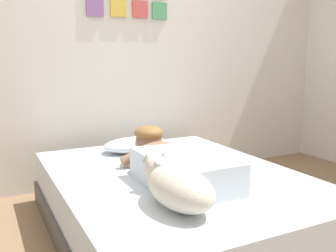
# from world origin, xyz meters

# --- Properties ---
(ground_plane) EXTENTS (12.79, 12.79, 0.00)m
(ground_plane) POSITION_xyz_m (0.00, 0.00, 0.00)
(ground_plane) COLOR #8C6B4C
(back_wall) EXTENTS (4.40, 0.12, 2.50)m
(back_wall) POSITION_xyz_m (0.00, 1.40, 1.25)
(back_wall) COLOR silver
(back_wall) RESTS_ON ground
(bed) EXTENTS (1.49, 1.95, 0.40)m
(bed) POSITION_xyz_m (-0.15, 0.18, 0.20)
(bed) COLOR #4C4742
(bed) RESTS_ON ground
(pillow) EXTENTS (0.52, 0.32, 0.11)m
(pillow) POSITION_xyz_m (-0.16, 0.82, 0.45)
(pillow) COLOR silver
(pillow) RESTS_ON bed
(person_lying) EXTENTS (0.43, 0.92, 0.27)m
(person_lying) POSITION_xyz_m (-0.21, 0.08, 0.50)
(person_lying) COLOR silver
(person_lying) RESTS_ON bed
(dog) EXTENTS (0.26, 0.57, 0.21)m
(dog) POSITION_xyz_m (-0.39, -0.29, 0.50)
(dog) COLOR beige
(dog) RESTS_ON bed
(coffee_cup) EXTENTS (0.12, 0.09, 0.07)m
(coffee_cup) POSITION_xyz_m (0.12, 0.53, 0.44)
(coffee_cup) COLOR white
(coffee_cup) RESTS_ON bed
(cell_phone) EXTENTS (0.07, 0.14, 0.01)m
(cell_phone) POSITION_xyz_m (-0.07, -0.25, 0.40)
(cell_phone) COLOR black
(cell_phone) RESTS_ON bed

